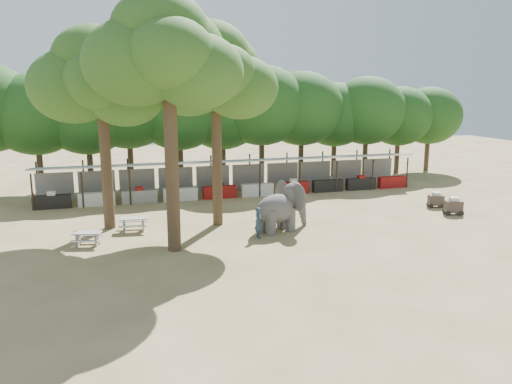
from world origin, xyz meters
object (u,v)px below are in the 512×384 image
object	(u,v)px
yard_tree_center	(164,54)
elephant	(282,207)
cart_back	(436,200)
handler	(259,223)
yard_tree_left	(98,79)
cart_front	(454,206)
yard_tree_back	(212,73)
picnic_table_near	(87,237)
picnic_table_far	(134,223)

from	to	relation	value
yard_tree_center	elephant	distance (m)	10.22
cart_back	handler	bearing A→B (deg)	-148.47
elephant	handler	size ratio (longest dim) A/B	2.17
handler	yard_tree_left	bearing A→B (deg)	56.34
cart_front	elephant	bearing A→B (deg)	-159.42
yard_tree_back	handler	world-z (taller)	yard_tree_back
yard_tree_back	cart_back	size ratio (longest dim) A/B	9.48
yard_tree_back	picnic_table_near	distance (m)	10.90
elephant	cart_front	distance (m)	11.43
yard_tree_left	yard_tree_back	size ratio (longest dim) A/B	0.97
yard_tree_center	handler	size ratio (longest dim) A/B	7.33
cart_back	elephant	bearing A→B (deg)	-151.21
picnic_table_far	cart_back	bearing A→B (deg)	6.38
picnic_table_near	yard_tree_back	bearing A→B (deg)	30.91
yard_tree_left	cart_back	xyz separation A→B (m)	(20.88, -1.01, -7.70)
yard_tree_center	cart_back	world-z (taller)	yard_tree_center
picnic_table_far	cart_back	world-z (taller)	cart_back
picnic_table_far	cart_front	xyz separation A→B (m)	(19.30, -1.77, 0.05)
yard_tree_left	cart_front	bearing A→B (deg)	-8.30
picnic_table_near	cart_back	xyz separation A→B (m)	(21.82, 2.26, 0.05)
handler	elephant	bearing A→B (deg)	-62.85
yard_tree_back	handler	size ratio (longest dim) A/B	6.92
yard_tree_center	yard_tree_left	bearing A→B (deg)	120.96
handler	picnic_table_far	xyz separation A→B (m)	(-6.23, 3.12, -0.33)
yard_tree_left	cart_front	xyz separation A→B (m)	(20.70, -3.02, -7.66)
cart_front	yard_tree_back	bearing A→B (deg)	-168.95
yard_tree_center	cart_back	distance (m)	20.29
yard_tree_left	elephant	world-z (taller)	yard_tree_left
yard_tree_left	yard_tree_back	bearing A→B (deg)	-9.46
picnic_table_far	picnic_table_near	bearing A→B (deg)	-133.62
cart_back	yard_tree_left	bearing A→B (deg)	-165.45
yard_tree_left	picnic_table_far	bearing A→B (deg)	-41.56
elephant	yard_tree_center	bearing A→B (deg)	174.91
elephant	picnic_table_near	bearing A→B (deg)	159.79
yard_tree_back	picnic_table_far	distance (m)	9.27
elephant	cart_back	size ratio (longest dim) A/B	2.98
elephant	picnic_table_far	bearing A→B (deg)	145.34
yard_tree_back	elephant	world-z (taller)	yard_tree_back
yard_tree_back	cart_front	bearing A→B (deg)	-7.82
yard_tree_left	cart_back	world-z (taller)	yard_tree_left
picnic_table_near	elephant	bearing A→B (deg)	12.31
picnic_table_far	yard_tree_back	bearing A→B (deg)	8.75
yard_tree_center	cart_front	bearing A→B (deg)	6.39
yard_tree_left	cart_back	size ratio (longest dim) A/B	9.19
elephant	picnic_table_far	size ratio (longest dim) A/B	2.20
cart_front	cart_back	size ratio (longest dim) A/B	1.09
yard_tree_back	yard_tree_left	bearing A→B (deg)	170.54
yard_tree_left	picnic_table_near	bearing A→B (deg)	-106.10
yard_tree_left	picnic_table_far	distance (m)	7.94
picnic_table_near	yard_tree_left	bearing A→B (deg)	86.74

